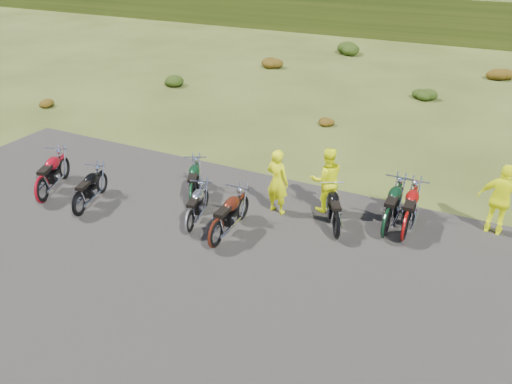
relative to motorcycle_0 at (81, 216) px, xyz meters
The scene contains 21 objects.
ground 3.96m from the motorcycle_0, ahead, with size 300.00×300.00×0.00m, color #373F15.
gravel_pad 4.20m from the motorcycle_0, 20.68° to the right, with size 20.00×12.00×0.04m, color black.
hill_slope 50.67m from the motorcycle_0, 85.56° to the left, with size 300.00×46.00×3.00m, color #2D4216, non-canonical shape.
shrub_0 10.38m from the motorcycle_0, 141.09° to the left, with size 0.77×0.77×0.45m, color #5C2D0B.
shrub_1 12.90m from the motorcycle_0, 113.65° to the left, with size 1.03×1.03×0.61m, color black.
shrub_2 17.27m from the motorcycle_0, 97.57° to the left, with size 1.30×1.30×0.77m, color #5C2D0B.
shrub_3 22.43m from the motorcycle_0, 88.40° to the left, with size 1.56×1.56×0.92m, color black.
shrub_4 10.34m from the motorcycle_0, 70.06° to the left, with size 0.77×0.77×0.45m, color #5C2D0B.
shrub_5 16.34m from the motorcycle_0, 66.84° to the left, with size 1.03×1.03×0.61m, color black.
shrub_6 22.36m from the motorcycle_0, 65.35° to the left, with size 1.30×1.30×0.77m, color #5C2D0B.
motorcycle_0 is the anchor object (origin of this frame).
motorcycle_1 1.47m from the motorcycle_0, behind, with size 2.22×0.74×1.16m, color maroon, non-canonical shape.
motorcycle_2 3.02m from the motorcycle_0, 34.46° to the left, with size 2.03×0.68×1.06m, color black, non-canonical shape.
motorcycle_3 3.19m from the motorcycle_0, 10.67° to the left, with size 1.86×0.62×0.98m, color #9D9DA2, non-canonical shape.
motorcycle_4 4.08m from the motorcycle_0, ahead, with size 2.12×0.71×1.11m, color #43160B, non-canonical shape.
motorcycle_5 6.85m from the motorcycle_0, 16.94° to the left, with size 1.98×0.66×1.04m, color black, non-canonical shape.
motorcycle_6 8.52m from the motorcycle_0, 18.21° to the left, with size 2.15×0.72×1.13m, color maroon, non-canonical shape.
motorcycle_7 8.07m from the motorcycle_0, 18.77° to the left, with size 2.21×0.74×1.16m, color black, non-canonical shape.
person_middle 5.41m from the motorcycle_0, 28.50° to the left, with size 0.67×0.44×1.83m, color #E8F10C.
person_right_a 6.72m from the motorcycle_0, 29.07° to the left, with size 0.89×0.69×1.83m, color #E8F10C.
person_right_b 10.91m from the motorcycle_0, 21.82° to the left, with size 1.10×0.46×1.87m, color #E8F10C.
Camera 1 is at (5.53, -8.88, 6.89)m, focal length 35.00 mm.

